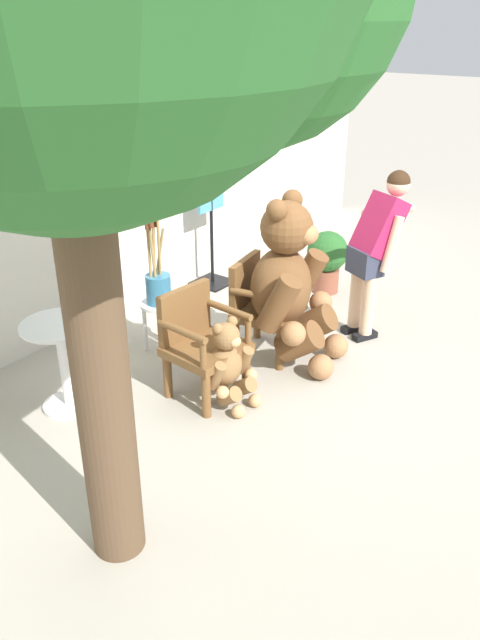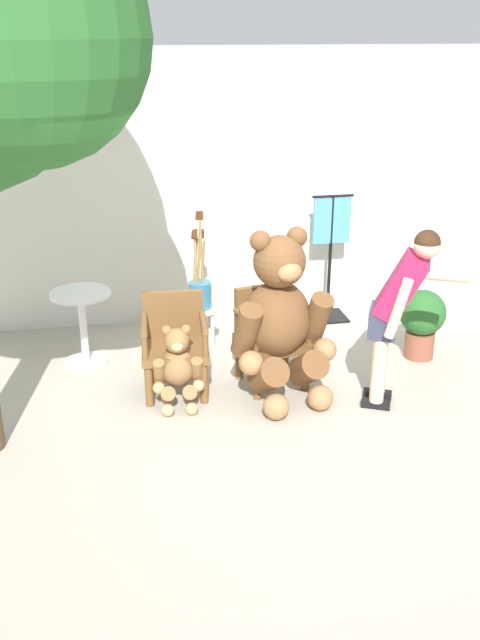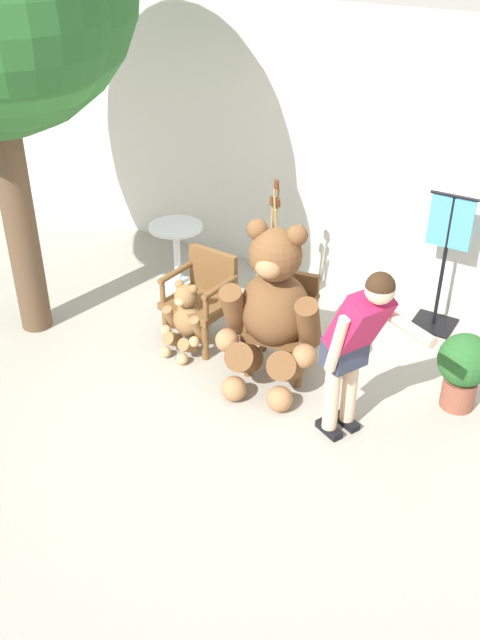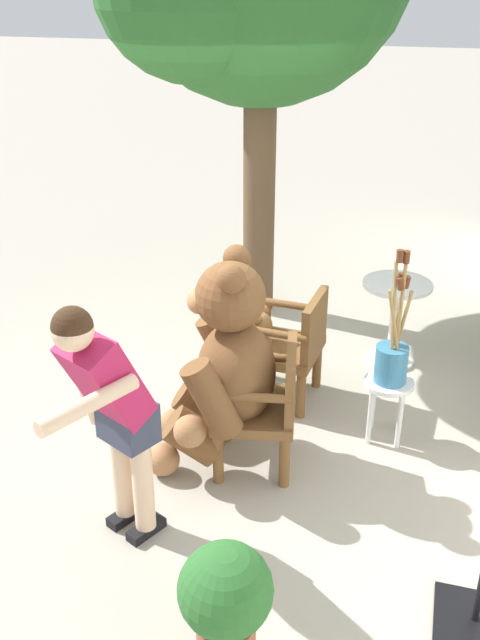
{
  "view_description": "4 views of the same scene",
  "coord_description": "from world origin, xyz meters",
  "px_view_note": "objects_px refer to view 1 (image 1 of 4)",
  "views": [
    {
      "loc": [
        -3.69,
        -2.1,
        2.73
      ],
      "look_at": [
        -0.39,
        0.34,
        0.73
      ],
      "focal_mm": 35.0,
      "sensor_mm": 36.0,
      "label": 1
    },
    {
      "loc": [
        -0.96,
        -4.9,
        2.97
      ],
      "look_at": [
        0.03,
        0.1,
        0.86
      ],
      "focal_mm": 40.0,
      "sensor_mm": 36.0,
      "label": 2
    },
    {
      "loc": [
        2.81,
        -4.05,
        3.75
      ],
      "look_at": [
        0.23,
        0.27,
        0.63
      ],
      "focal_mm": 40.0,
      "sensor_mm": 36.0,
      "label": 3
    },
    {
      "loc": [
        4.19,
        1.61,
        2.96
      ],
      "look_at": [
        0.03,
        0.42,
        0.84
      ],
      "focal_mm": 40.0,
      "sensor_mm": 36.0,
      "label": 4
    }
  ],
  "objects_px": {
    "wooden_chair_left": "(201,341)",
    "brush_bucket": "(158,282)",
    "wooden_chair_right": "(262,304)",
    "round_side_table": "(63,356)",
    "teddy_bear_small": "(229,364)",
    "person_visitor": "(377,242)",
    "white_stool": "(160,314)",
    "teddy_bear_large": "(290,283)",
    "potted_plant": "(327,257)",
    "clothing_display_stand": "(211,222)"
  },
  "relations": [
    {
      "from": "wooden_chair_left",
      "to": "potted_plant",
      "type": "height_order",
      "value": "wooden_chair_left"
    },
    {
      "from": "wooden_chair_left",
      "to": "teddy_bear_large",
      "type": "bearing_deg",
      "value": -16.59
    },
    {
      "from": "brush_bucket",
      "to": "wooden_chair_right",
      "type": "bearing_deg",
      "value": -55.94
    },
    {
      "from": "teddy_bear_small",
      "to": "clothing_display_stand",
      "type": "distance_m",
      "value": 2.48
    },
    {
      "from": "teddy_bear_large",
      "to": "brush_bucket",
      "type": "distance_m",
      "value": 1.15
    },
    {
      "from": "teddy_bear_small",
      "to": "white_stool",
      "type": "xyz_separation_m",
      "value": [
        0.34,
        1.03,
        0.01
      ]
    },
    {
      "from": "brush_bucket",
      "to": "round_side_table",
      "type": "bearing_deg",
      "value": -176.93
    },
    {
      "from": "teddy_bear_large",
      "to": "person_visitor",
      "type": "height_order",
      "value": "person_visitor"
    },
    {
      "from": "person_visitor",
      "to": "brush_bucket",
      "type": "bearing_deg",
      "value": 135.99
    },
    {
      "from": "teddy_bear_small",
      "to": "white_stool",
      "type": "height_order",
      "value": "teddy_bear_small"
    },
    {
      "from": "teddy_bear_large",
      "to": "potted_plant",
      "type": "distance_m",
      "value": 1.62
    },
    {
      "from": "person_visitor",
      "to": "potted_plant",
      "type": "bearing_deg",
      "value": 52.52
    },
    {
      "from": "potted_plant",
      "to": "person_visitor",
      "type": "bearing_deg",
      "value": -127.48
    },
    {
      "from": "brush_bucket",
      "to": "round_side_table",
      "type": "distance_m",
      "value": 1.14
    },
    {
      "from": "wooden_chair_right",
      "to": "potted_plant",
      "type": "height_order",
      "value": "wooden_chair_right"
    },
    {
      "from": "wooden_chair_right",
      "to": "brush_bucket",
      "type": "xyz_separation_m",
      "value": [
        -0.51,
        0.75,
        0.2
      ]
    },
    {
      "from": "wooden_chair_left",
      "to": "wooden_chair_right",
      "type": "bearing_deg",
      "value": -0.06
    },
    {
      "from": "person_visitor",
      "to": "potted_plant",
      "type": "distance_m",
      "value": 1.16
    },
    {
      "from": "wooden_chair_left",
      "to": "wooden_chair_right",
      "type": "height_order",
      "value": "same"
    },
    {
      "from": "round_side_table",
      "to": "teddy_bear_large",
      "type": "bearing_deg",
      "value": -29.96
    },
    {
      "from": "teddy_bear_large",
      "to": "round_side_table",
      "type": "xyz_separation_m",
      "value": [
        -1.65,
        0.95,
        -0.27
      ]
    },
    {
      "from": "wooden_chair_right",
      "to": "round_side_table",
      "type": "distance_m",
      "value": 1.77
    },
    {
      "from": "wooden_chair_left",
      "to": "brush_bucket",
      "type": "distance_m",
      "value": 0.85
    },
    {
      "from": "wooden_chair_left",
      "to": "round_side_table",
      "type": "height_order",
      "value": "wooden_chair_left"
    },
    {
      "from": "teddy_bear_small",
      "to": "white_stool",
      "type": "distance_m",
      "value": 1.09
    },
    {
      "from": "brush_bucket",
      "to": "clothing_display_stand",
      "type": "height_order",
      "value": "brush_bucket"
    },
    {
      "from": "potted_plant",
      "to": "brush_bucket",
      "type": "bearing_deg",
      "value": 165.21
    },
    {
      "from": "wooden_chair_right",
      "to": "teddy_bear_small",
      "type": "bearing_deg",
      "value": -161.85
    },
    {
      "from": "potted_plant",
      "to": "clothing_display_stand",
      "type": "distance_m",
      "value": 1.31
    },
    {
      "from": "teddy_bear_large",
      "to": "clothing_display_stand",
      "type": "height_order",
      "value": "teddy_bear_large"
    },
    {
      "from": "brush_bucket",
      "to": "clothing_display_stand",
      "type": "xyz_separation_m",
      "value": [
        1.49,
        0.6,
        0.06
      ]
    },
    {
      "from": "teddy_bear_small",
      "to": "clothing_display_stand",
      "type": "bearing_deg",
      "value": 41.73
    },
    {
      "from": "clothing_display_stand",
      "to": "teddy_bear_large",
      "type": "bearing_deg",
      "value": -120.6
    },
    {
      "from": "person_visitor",
      "to": "brush_bucket",
      "type": "relative_size",
      "value": 1.61
    },
    {
      "from": "teddy_bear_large",
      "to": "wooden_chair_left",
      "type": "bearing_deg",
      "value": 163.41
    },
    {
      "from": "person_visitor",
      "to": "teddy_bear_large",
      "type": "bearing_deg",
      "value": 157.97
    },
    {
      "from": "white_stool",
      "to": "teddy_bear_large",
      "type": "bearing_deg",
      "value": -62.09
    },
    {
      "from": "brush_bucket",
      "to": "person_visitor",
      "type": "bearing_deg",
      "value": -44.01
    },
    {
      "from": "wooden_chair_left",
      "to": "person_visitor",
      "type": "bearing_deg",
      "value": -19.37
    },
    {
      "from": "person_visitor",
      "to": "clothing_display_stand",
      "type": "xyz_separation_m",
      "value": [
        0.07,
        1.97,
        -0.19
      ]
    },
    {
      "from": "round_side_table",
      "to": "potted_plant",
      "type": "distance_m",
      "value": 3.2
    },
    {
      "from": "person_visitor",
      "to": "round_side_table",
      "type": "bearing_deg",
      "value": 152.68
    },
    {
      "from": "teddy_bear_small",
      "to": "potted_plant",
      "type": "bearing_deg",
      "value": 11.6
    },
    {
      "from": "brush_bucket",
      "to": "clothing_display_stand",
      "type": "relative_size",
      "value": 0.7
    },
    {
      "from": "clothing_display_stand",
      "to": "teddy_bear_small",
      "type": "bearing_deg",
      "value": -138.27
    },
    {
      "from": "teddy_bear_large",
      "to": "teddy_bear_small",
      "type": "xyz_separation_m",
      "value": [
        -0.88,
        -0.02,
        -0.37
      ]
    },
    {
      "from": "round_side_table",
      "to": "person_visitor",
      "type": "bearing_deg",
      "value": -27.32
    },
    {
      "from": "round_side_table",
      "to": "clothing_display_stand",
      "type": "xyz_separation_m",
      "value": [
        2.6,
        0.66,
        0.27
      ]
    },
    {
      "from": "round_side_table",
      "to": "clothing_display_stand",
      "type": "relative_size",
      "value": 0.53
    },
    {
      "from": "teddy_bear_small",
      "to": "brush_bucket",
      "type": "height_order",
      "value": "brush_bucket"
    }
  ]
}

